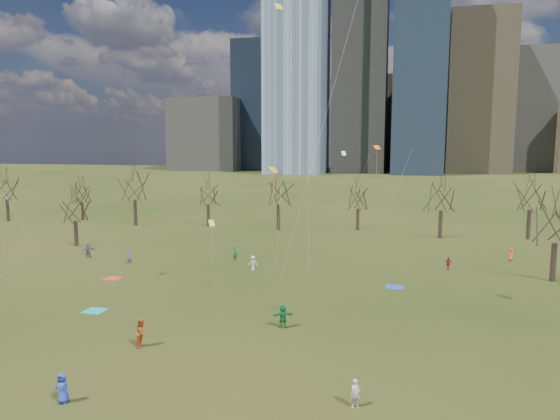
% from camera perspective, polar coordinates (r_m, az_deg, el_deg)
% --- Properties ---
extents(ground, '(500.00, 500.00, 0.00)m').
position_cam_1_polar(ground, '(38.58, -4.28, -12.69)').
color(ground, black).
rests_on(ground, ground).
extents(downtown_skyline, '(212.50, 78.00, 118.00)m').
position_cam_1_polar(downtown_skyline, '(246.79, 10.59, 13.41)').
color(downtown_skyline, slate).
rests_on(downtown_skyline, ground).
extents(bare_tree_row, '(113.04, 29.80, 9.50)m').
position_cam_1_polar(bare_tree_row, '(72.89, 4.58, 1.85)').
color(bare_tree_row, black).
rests_on(bare_tree_row, ground).
extents(blanket_teal, '(1.60, 1.50, 0.03)m').
position_cam_1_polar(blanket_teal, '(43.54, -20.43, -10.75)').
color(blanket_teal, teal).
rests_on(blanket_teal, ground).
extents(blanket_navy, '(1.60, 1.50, 0.03)m').
position_cam_1_polar(blanket_navy, '(48.50, 12.99, -8.58)').
color(blanket_navy, '#2343A6').
rests_on(blanket_navy, ground).
extents(blanket_crimson, '(1.60, 1.50, 0.03)m').
position_cam_1_polar(blanket_crimson, '(52.96, -18.61, -7.42)').
color(blanket_crimson, red).
rests_on(blanket_crimson, ground).
extents(person_0, '(0.85, 0.61, 1.62)m').
position_cam_1_polar(person_0, '(29.59, -23.62, -18.15)').
color(person_0, '#273BAB').
rests_on(person_0, ground).
extents(person_1, '(0.65, 0.59, 1.49)m').
position_cam_1_polar(person_1, '(27.29, 8.63, -20.01)').
color(person_1, beige).
rests_on(person_1, ground).
extents(person_2, '(0.74, 0.94, 1.92)m').
position_cam_1_polar(person_2, '(35.13, -15.50, -13.36)').
color(person_2, '#BD4D1B').
rests_on(person_2, ground).
extents(person_5, '(1.71, 1.06, 1.76)m').
position_cam_1_polar(person_5, '(37.15, 0.33, -12.04)').
color(person_5, '#1A7737').
rests_on(person_5, ground).
extents(person_7, '(0.63, 0.72, 1.66)m').
position_cam_1_polar(person_7, '(58.36, -16.86, -5.14)').
color(person_7, '#734993').
rests_on(person_7, ground).
extents(person_9, '(1.02, 0.61, 1.54)m').
position_cam_1_polar(person_9, '(53.42, -3.11, -6.06)').
color(person_9, silver).
rests_on(person_9, ground).
extents(person_10, '(0.89, 0.64, 1.40)m').
position_cam_1_polar(person_10, '(56.31, 18.66, -5.81)').
color(person_10, maroon).
rests_on(person_10, ground).
extents(person_11, '(1.43, 1.60, 1.76)m').
position_cam_1_polar(person_11, '(63.11, -21.07, -4.34)').
color(person_11, '#5E5D62').
rests_on(person_11, ground).
extents(person_12, '(0.66, 0.82, 1.46)m').
position_cam_1_polar(person_12, '(63.37, 24.88, -4.63)').
color(person_12, '#F8551B').
rests_on(person_12, ground).
extents(person_13, '(0.74, 0.71, 1.71)m').
position_cam_1_polar(person_13, '(57.79, -5.14, -4.94)').
color(person_13, '#186D2F').
rests_on(person_13, ground).
extents(kites_airborne, '(64.45, 39.37, 28.97)m').
position_cam_1_polar(kites_airborne, '(44.65, 1.65, 5.57)').
color(kites_airborne, orange).
rests_on(kites_airborne, ground).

